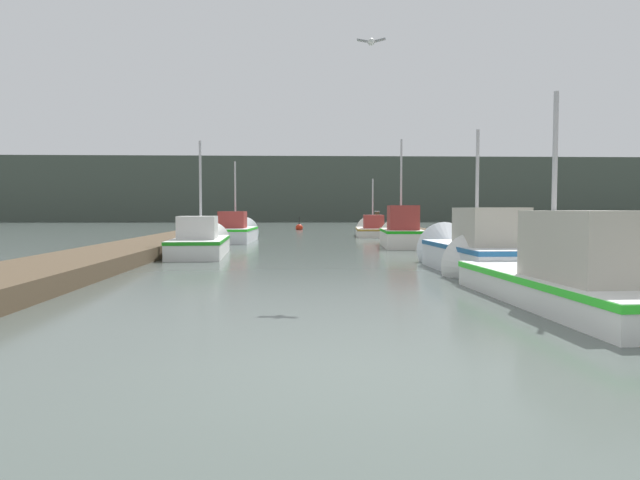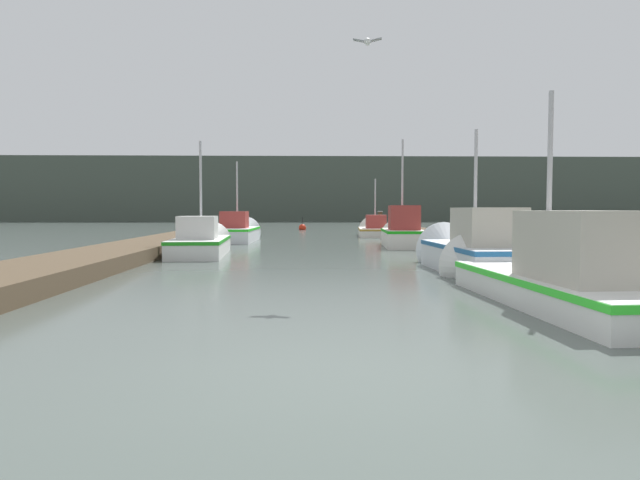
{
  "view_description": "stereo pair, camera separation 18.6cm",
  "coord_description": "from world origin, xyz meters",
  "px_view_note": "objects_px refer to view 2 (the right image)",
  "views": [
    {
      "loc": [
        -0.58,
        -5.06,
        1.49
      ],
      "look_at": [
        0.15,
        13.34,
        0.49
      ],
      "focal_mm": 32.0,
      "sensor_mm": 36.0,
      "label": 1
    },
    {
      "loc": [
        -0.4,
        -5.06,
        1.49
      ],
      "look_at": [
        0.15,
        13.34,
        0.49
      ],
      "focal_mm": 32.0,
      "sensor_mm": 36.0,
      "label": 2
    }
  ],
  "objects_px": {
    "fishing_boat_1": "(473,250)",
    "seagull_lead": "(367,41)",
    "fishing_boat_5": "(375,230)",
    "fishing_boat_0": "(536,273)",
    "fishing_boat_4": "(238,232)",
    "fishing_boat_3": "(402,233)",
    "fishing_boat_2": "(203,242)",
    "mooring_piling_1": "(380,221)",
    "channel_buoy": "(302,228)",
    "mooring_piling_2": "(407,226)"
  },
  "relations": [
    {
      "from": "mooring_piling_2",
      "to": "fishing_boat_5",
      "type": "bearing_deg",
      "value": 105.85
    },
    {
      "from": "fishing_boat_1",
      "to": "seagull_lead",
      "type": "relative_size",
      "value": 9.32
    },
    {
      "from": "fishing_boat_5",
      "to": "fishing_boat_3",
      "type": "bearing_deg",
      "value": -86.22
    },
    {
      "from": "fishing_boat_4",
      "to": "fishing_boat_5",
      "type": "relative_size",
      "value": 0.98
    },
    {
      "from": "fishing_boat_0",
      "to": "fishing_boat_5",
      "type": "xyz_separation_m",
      "value": [
        0.16,
        22.71,
        -0.11
      ]
    },
    {
      "from": "mooring_piling_1",
      "to": "channel_buoy",
      "type": "bearing_deg",
      "value": 149.38
    },
    {
      "from": "fishing_boat_2",
      "to": "mooring_piling_1",
      "type": "xyz_separation_m",
      "value": [
        8.5,
        18.97,
        0.29
      ]
    },
    {
      "from": "fishing_boat_1",
      "to": "fishing_boat_5",
      "type": "distance_m",
      "value": 18.53
    },
    {
      "from": "fishing_boat_1",
      "to": "mooring_piling_2",
      "type": "xyz_separation_m",
      "value": [
        1.09,
        14.61,
        0.15
      ]
    },
    {
      "from": "seagull_lead",
      "to": "fishing_boat_0",
      "type": "bearing_deg",
      "value": 155.75
    },
    {
      "from": "fishing_boat_4",
      "to": "fishing_boat_2",
      "type": "bearing_deg",
      "value": -90.14
    },
    {
      "from": "fishing_boat_3",
      "to": "seagull_lead",
      "type": "bearing_deg",
      "value": -99.08
    },
    {
      "from": "fishing_boat_3",
      "to": "seagull_lead",
      "type": "relative_size",
      "value": 8.18
    },
    {
      "from": "fishing_boat_1",
      "to": "fishing_boat_4",
      "type": "bearing_deg",
      "value": 116.34
    },
    {
      "from": "fishing_boat_1",
      "to": "mooring_piling_1",
      "type": "height_order",
      "value": "fishing_boat_1"
    },
    {
      "from": "fishing_boat_5",
      "to": "fishing_boat_0",
      "type": "bearing_deg",
      "value": -86.01
    },
    {
      "from": "fishing_boat_1",
      "to": "channel_buoy",
      "type": "distance_m",
      "value": 27.86
    },
    {
      "from": "fishing_boat_2",
      "to": "seagull_lead",
      "type": "bearing_deg",
      "value": -62.97
    },
    {
      "from": "fishing_boat_3",
      "to": "fishing_boat_4",
      "type": "xyz_separation_m",
      "value": [
        -6.97,
        4.15,
        -0.12
      ]
    },
    {
      "from": "fishing_boat_2",
      "to": "channel_buoy",
      "type": "distance_m",
      "value": 22.3
    },
    {
      "from": "fishing_boat_2",
      "to": "fishing_boat_0",
      "type": "bearing_deg",
      "value": -56.27
    },
    {
      "from": "fishing_boat_0",
      "to": "fishing_boat_3",
      "type": "height_order",
      "value": "fishing_boat_3"
    },
    {
      "from": "fishing_boat_5",
      "to": "fishing_boat_4",
      "type": "bearing_deg",
      "value": -138.66
    },
    {
      "from": "channel_buoy",
      "to": "seagull_lead",
      "type": "xyz_separation_m",
      "value": [
        1.28,
        -29.98,
        4.55
      ]
    },
    {
      "from": "fishing_boat_5",
      "to": "mooring_piling_1",
      "type": "xyz_separation_m",
      "value": [
        1.12,
        5.95,
        0.36
      ]
    },
    {
      "from": "channel_buoy",
      "to": "seagull_lead",
      "type": "relative_size",
      "value": 1.84
    },
    {
      "from": "fishing_boat_0",
      "to": "mooring_piling_1",
      "type": "bearing_deg",
      "value": 84.48
    },
    {
      "from": "fishing_boat_2",
      "to": "fishing_boat_4",
      "type": "height_order",
      "value": "fishing_boat_2"
    },
    {
      "from": "fishing_boat_3",
      "to": "fishing_boat_2",
      "type": "bearing_deg",
      "value": -149.78
    },
    {
      "from": "fishing_boat_2",
      "to": "mooring_piling_1",
      "type": "distance_m",
      "value": 20.79
    },
    {
      "from": "fishing_boat_2",
      "to": "mooring_piling_1",
      "type": "relative_size",
      "value": 3.94
    },
    {
      "from": "fishing_boat_4",
      "to": "fishing_boat_0",
      "type": "bearing_deg",
      "value": -66.16
    },
    {
      "from": "mooring_piling_2",
      "to": "channel_buoy",
      "type": "xyz_separation_m",
      "value": [
        -5.2,
        12.95,
        -0.49
      ]
    },
    {
      "from": "mooring_piling_2",
      "to": "channel_buoy",
      "type": "height_order",
      "value": "mooring_piling_2"
    },
    {
      "from": "mooring_piling_1",
      "to": "fishing_boat_2",
      "type": "bearing_deg",
      "value": -114.14
    },
    {
      "from": "mooring_piling_1",
      "to": "seagull_lead",
      "type": "distance_m",
      "value": 27.48
    },
    {
      "from": "fishing_boat_2",
      "to": "fishing_boat_5",
      "type": "distance_m",
      "value": 14.97
    },
    {
      "from": "fishing_boat_4",
      "to": "mooring_piling_1",
      "type": "relative_size",
      "value": 3.86
    },
    {
      "from": "fishing_boat_2",
      "to": "seagull_lead",
      "type": "height_order",
      "value": "seagull_lead"
    },
    {
      "from": "fishing_boat_5",
      "to": "mooring_piling_1",
      "type": "height_order",
      "value": "fishing_boat_5"
    },
    {
      "from": "fishing_boat_5",
      "to": "channel_buoy",
      "type": "relative_size",
      "value": 5.22
    },
    {
      "from": "fishing_boat_0",
      "to": "fishing_boat_5",
      "type": "distance_m",
      "value": 22.71
    },
    {
      "from": "fishing_boat_2",
      "to": "channel_buoy",
      "type": "xyz_separation_m",
      "value": [
        3.3,
        22.05,
        -0.24
      ]
    },
    {
      "from": "channel_buoy",
      "to": "fishing_boat_5",
      "type": "bearing_deg",
      "value": -65.67
    },
    {
      "from": "fishing_boat_4",
      "to": "mooring_piling_2",
      "type": "relative_size",
      "value": 4.11
    },
    {
      "from": "fishing_boat_1",
      "to": "seagull_lead",
      "type": "height_order",
      "value": "seagull_lead"
    },
    {
      "from": "fishing_boat_1",
      "to": "fishing_boat_5",
      "type": "relative_size",
      "value": 0.97
    },
    {
      "from": "fishing_boat_1",
      "to": "fishing_boat_0",
      "type": "bearing_deg",
      "value": -94.43
    },
    {
      "from": "channel_buoy",
      "to": "fishing_boat_4",
      "type": "bearing_deg",
      "value": -101.76
    },
    {
      "from": "channel_buoy",
      "to": "fishing_boat_2",
      "type": "bearing_deg",
      "value": -98.5
    }
  ]
}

